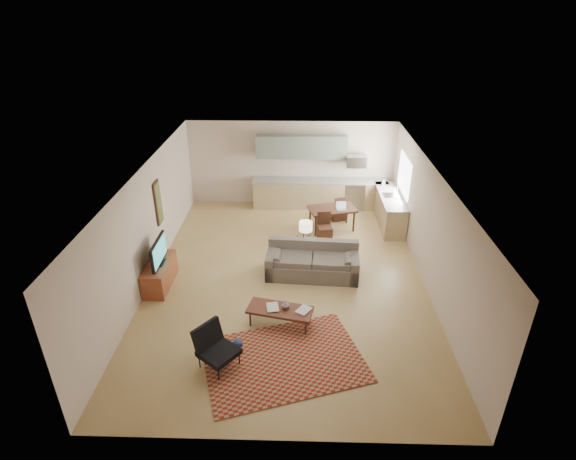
{
  "coord_description": "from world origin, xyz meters",
  "views": [
    {
      "loc": [
        0.26,
        -9.11,
        6.05
      ],
      "look_at": [
        0.0,
        0.3,
        1.15
      ],
      "focal_mm": 28.0,
      "sensor_mm": 36.0,
      "label": 1
    }
  ],
  "objects_px": {
    "tv_credenza": "(160,274)",
    "sofa": "(312,261)",
    "coffee_table": "(280,317)",
    "armchair": "(218,349)",
    "console_table": "(305,252)",
    "dining_table": "(332,219)"
  },
  "relations": [
    {
      "from": "armchair",
      "to": "coffee_table",
      "type": "bearing_deg",
      "value": -3.06
    },
    {
      "from": "coffee_table",
      "to": "armchair",
      "type": "bearing_deg",
      "value": -118.13
    },
    {
      "from": "console_table",
      "to": "coffee_table",
      "type": "bearing_deg",
      "value": -87.9
    },
    {
      "from": "sofa",
      "to": "tv_credenza",
      "type": "xyz_separation_m",
      "value": [
        -3.57,
        -0.52,
        -0.1
      ]
    },
    {
      "from": "dining_table",
      "to": "armchair",
      "type": "bearing_deg",
      "value": -128.45
    },
    {
      "from": "tv_credenza",
      "to": "armchair",
      "type": "bearing_deg",
      "value": -54.9
    },
    {
      "from": "sofa",
      "to": "dining_table",
      "type": "height_order",
      "value": "sofa"
    },
    {
      "from": "tv_credenza",
      "to": "dining_table",
      "type": "bearing_deg",
      "value": 35.58
    },
    {
      "from": "coffee_table",
      "to": "dining_table",
      "type": "height_order",
      "value": "dining_table"
    },
    {
      "from": "sofa",
      "to": "coffee_table",
      "type": "distance_m",
      "value": 2.02
    },
    {
      "from": "sofa",
      "to": "armchair",
      "type": "distance_m",
      "value": 3.57
    },
    {
      "from": "sofa",
      "to": "tv_credenza",
      "type": "bearing_deg",
      "value": -167.83
    },
    {
      "from": "sofa",
      "to": "coffee_table",
      "type": "height_order",
      "value": "sofa"
    },
    {
      "from": "tv_credenza",
      "to": "console_table",
      "type": "xyz_separation_m",
      "value": [
        3.4,
        1.05,
        0.03
      ]
    },
    {
      "from": "sofa",
      "to": "armchair",
      "type": "height_order",
      "value": "armchair"
    },
    {
      "from": "tv_credenza",
      "to": "sofa",
      "type": "bearing_deg",
      "value": 8.34
    },
    {
      "from": "coffee_table",
      "to": "console_table",
      "type": "relative_size",
      "value": 2.01
    },
    {
      "from": "armchair",
      "to": "console_table",
      "type": "relative_size",
      "value": 1.22
    },
    {
      "from": "coffee_table",
      "to": "tv_credenza",
      "type": "distance_m",
      "value": 3.18
    },
    {
      "from": "tv_credenza",
      "to": "dining_table",
      "type": "height_order",
      "value": "dining_table"
    },
    {
      "from": "armchair",
      "to": "tv_credenza",
      "type": "distance_m",
      "value": 3.15
    },
    {
      "from": "armchair",
      "to": "sofa",
      "type": "bearing_deg",
      "value": 8.48
    }
  ]
}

